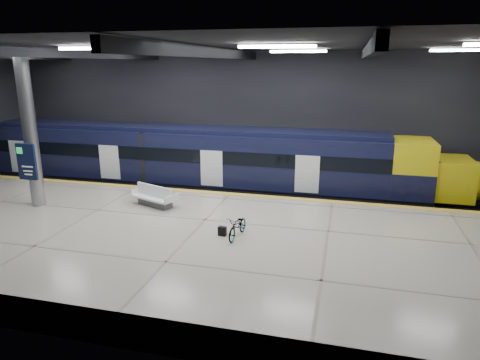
% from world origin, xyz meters
% --- Properties ---
extents(ground, '(30.00, 30.00, 0.00)m').
position_xyz_m(ground, '(0.00, 0.00, 0.00)').
color(ground, black).
rests_on(ground, ground).
extents(room_shell, '(30.10, 16.10, 8.05)m').
position_xyz_m(room_shell, '(-0.00, 0.00, 5.72)').
color(room_shell, black).
rests_on(room_shell, ground).
extents(platform, '(30.00, 11.00, 1.10)m').
position_xyz_m(platform, '(0.00, -2.50, 0.55)').
color(platform, beige).
rests_on(platform, ground).
extents(safety_strip, '(30.00, 0.40, 0.01)m').
position_xyz_m(safety_strip, '(0.00, 2.75, 1.11)').
color(safety_strip, gold).
rests_on(safety_strip, platform).
extents(rails, '(30.00, 1.52, 0.16)m').
position_xyz_m(rails, '(0.00, 5.50, 0.08)').
color(rails, gray).
rests_on(rails, ground).
extents(train, '(29.40, 2.84, 3.79)m').
position_xyz_m(train, '(-2.56, 5.50, 2.06)').
color(train, black).
rests_on(train, ground).
extents(bench, '(2.36, 1.62, 0.96)m').
position_xyz_m(bench, '(-2.78, 0.15, 1.44)').
color(bench, '#595B60').
rests_on(bench, platform).
extents(bicycle, '(0.75, 1.67, 0.85)m').
position_xyz_m(bicycle, '(1.76, -2.43, 1.52)').
color(bicycle, '#99999E').
rests_on(bicycle, platform).
extents(pannier_bag, '(0.32, 0.22, 0.35)m').
position_xyz_m(pannier_bag, '(1.16, -2.43, 1.28)').
color(pannier_bag, black).
rests_on(pannier_bag, platform).
extents(info_column, '(0.90, 0.78, 6.90)m').
position_xyz_m(info_column, '(-8.00, -1.03, 4.46)').
color(info_column, '#9EA0A5').
rests_on(info_column, platform).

